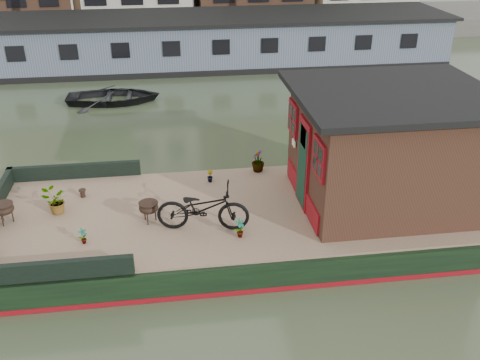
{
  "coord_description": "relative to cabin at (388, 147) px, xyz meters",
  "views": [
    {
      "loc": [
        -2.22,
        -9.6,
        6.31
      ],
      "look_at": [
        -0.82,
        0.5,
        1.06
      ],
      "focal_mm": 40.0,
      "sensor_mm": 36.0,
      "label": 1
    }
  ],
  "objects": [
    {
      "name": "bow_bulwark",
      "position": [
        -7.25,
        0.0,
        -1.05
      ],
      "size": [
        3.0,
        4.0,
        0.35
      ],
      "color": "black",
      "rests_on": "houseboat_deck"
    },
    {
      "name": "potted_plant_d",
      "position": [
        -2.41,
        1.7,
        -0.96
      ],
      "size": [
        0.35,
        0.35,
        0.54
      ],
      "primitive_type": "imported",
      "rotation": [
        0.0,
        0.0,
        4.53
      ],
      "color": "brown",
      "rests_on": "houseboat_deck"
    },
    {
      "name": "cabin",
      "position": [
        0.0,
        0.0,
        0.0
      ],
      "size": [
        4.0,
        3.5,
        2.42
      ],
      "color": "black",
      "rests_on": "houseboat_deck"
    },
    {
      "name": "potted_plant_e",
      "position": [
        -6.17,
        -0.89,
        -1.07
      ],
      "size": [
        0.2,
        0.19,
        0.32
      ],
      "primitive_type": "imported",
      "rotation": [
        0.0,
        0.0,
        0.66
      ],
      "color": "brown",
      "rests_on": "houseboat_deck"
    },
    {
      "name": "potted_plant_c",
      "position": [
        -6.85,
        0.32,
        -0.95
      ],
      "size": [
        0.62,
        0.58,
        0.55
      ],
      "primitive_type": "imported",
      "rotation": [
        0.0,
        0.0,
        3.53
      ],
      "color": "maroon",
      "rests_on": "houseboat_deck"
    },
    {
      "name": "dinghy",
      "position": [
        -6.37,
        9.23,
        -1.54
      ],
      "size": [
        3.33,
        2.42,
        0.68
      ],
      "primitive_type": "imported",
      "rotation": [
        0.0,
        0.0,
        1.55
      ],
      "color": "black",
      "rests_on": "ground"
    },
    {
      "name": "potted_plant_a",
      "position": [
        -3.23,
        -1.08,
        -1.03
      ],
      "size": [
        0.26,
        0.24,
        0.4
      ],
      "primitive_type": "imported",
      "rotation": [
        0.0,
        0.0,
        0.61
      ],
      "color": "maroon",
      "rests_on": "houseboat_deck"
    },
    {
      "name": "bollard_port",
      "position": [
        -6.4,
        0.96,
        -1.14
      ],
      "size": [
        0.16,
        0.16,
        0.18
      ],
      "primitive_type": "cylinder",
      "color": "black",
      "rests_on": "houseboat_deck"
    },
    {
      "name": "houseboat_deck",
      "position": [
        -2.19,
        0.0,
        -1.25
      ],
      "size": [
        11.8,
        3.8,
        0.05
      ],
      "primitive_type": "cube",
      "color": "#886C54",
      "rests_on": "houseboat_hull"
    },
    {
      "name": "bicycle",
      "position": [
        -3.9,
        -0.69,
        -0.76
      ],
      "size": [
        1.87,
        0.92,
        0.94
      ],
      "primitive_type": "imported",
      "rotation": [
        0.0,
        0.0,
        1.4
      ],
      "color": "black",
      "rests_on": "houseboat_deck"
    },
    {
      "name": "ground",
      "position": [
        -2.19,
        0.0,
        -1.88
      ],
      "size": [
        120.0,
        120.0,
        0.0
      ],
      "primitive_type": "plane",
      "color": "#2D3924",
      "rests_on": "ground"
    },
    {
      "name": "potted_plant_b",
      "position": [
        -3.6,
        1.31,
        -1.09
      ],
      "size": [
        0.16,
        0.18,
        0.28
      ],
      "primitive_type": "imported",
      "rotation": [
        0.0,
        0.0,
        1.79
      ],
      "color": "maroon",
      "rests_on": "houseboat_deck"
    },
    {
      "name": "quay",
      "position": [
        -2.19,
        20.5,
        -1.43
      ],
      "size": [
        60.0,
        6.0,
        0.9
      ],
      "primitive_type": "cube",
      "color": "#47443F",
      "rests_on": "ground"
    },
    {
      "name": "brazier_front",
      "position": [
        -4.95,
        -0.27,
        -1.01
      ],
      "size": [
        0.52,
        0.52,
        0.44
      ],
      "primitive_type": null,
      "rotation": [
        0.0,
        0.0,
        -0.33
      ],
      "color": "black",
      "rests_on": "houseboat_deck"
    },
    {
      "name": "far_houseboat",
      "position": [
        -2.19,
        14.0,
        -0.91
      ],
      "size": [
        20.4,
        4.4,
        2.11
      ],
      "color": "slate",
      "rests_on": "ground"
    },
    {
      "name": "brazier_rear",
      "position": [
        -7.79,
        0.08,
        -1.01
      ],
      "size": [
        0.51,
        0.51,
        0.44
      ],
      "primitive_type": null,
      "rotation": [
        0.0,
        0.0,
        -0.31
      ],
      "color": "black",
      "rests_on": "houseboat_deck"
    },
    {
      "name": "houseboat_hull",
      "position": [
        -3.52,
        0.0,
        -1.6
      ],
      "size": [
        14.01,
        4.02,
        0.6
      ],
      "color": "black",
      "rests_on": "ground"
    }
  ]
}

